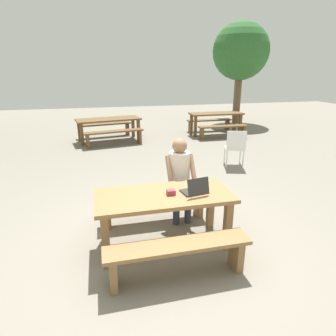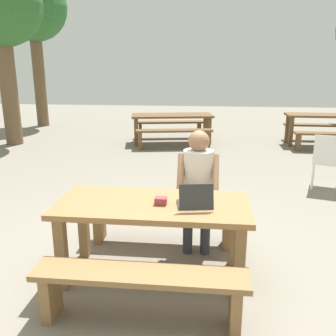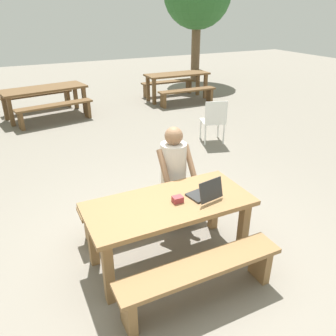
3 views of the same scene
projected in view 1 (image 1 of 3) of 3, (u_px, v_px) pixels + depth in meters
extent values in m
plane|color=gray|center=(164.00, 244.00, 3.79)|extent=(30.00, 30.00, 0.00)
cube|color=olive|center=(164.00, 196.00, 3.56)|extent=(1.70, 0.78, 0.05)
cube|color=olive|center=(106.00, 242.00, 3.25)|extent=(0.09, 0.09, 0.68)
cube|color=olive|center=(228.00, 226.00, 3.58)|extent=(0.09, 0.09, 0.68)
cube|color=olive|center=(104.00, 218.00, 3.78)|extent=(0.09, 0.09, 0.68)
cube|color=olive|center=(210.00, 205.00, 4.12)|extent=(0.09, 0.09, 0.68)
cube|color=olive|center=(178.00, 245.00, 3.06)|extent=(1.60, 0.30, 0.05)
cube|color=olive|center=(113.00, 272.00, 2.97)|extent=(0.08, 0.24, 0.39)
cube|color=olive|center=(236.00, 253.00, 3.28)|extent=(0.08, 0.24, 0.39)
cube|color=olive|center=(154.00, 196.00, 4.26)|extent=(1.60, 0.30, 0.05)
cube|color=olive|center=(108.00, 214.00, 4.18)|extent=(0.08, 0.24, 0.39)
cube|color=olive|center=(198.00, 204.00, 4.49)|extent=(0.08, 0.24, 0.39)
cube|color=#2D2D2D|center=(193.00, 191.00, 3.60)|extent=(0.32, 0.26, 0.02)
cube|color=#2D2D2D|center=(198.00, 187.00, 3.45)|extent=(0.29, 0.11, 0.21)
cube|color=#0F1933|center=(198.00, 187.00, 3.46)|extent=(0.27, 0.09, 0.19)
cube|color=#993338|center=(171.00, 192.00, 3.53)|extent=(0.10, 0.08, 0.06)
cylinder|color=#333847|center=(176.00, 211.00, 4.22)|extent=(0.10, 0.10, 0.43)
cylinder|color=#333847|center=(188.00, 209.00, 4.26)|extent=(0.10, 0.10, 0.43)
cube|color=#333847|center=(181.00, 192.00, 4.24)|extent=(0.28, 0.28, 0.12)
cylinder|color=silver|center=(179.00, 170.00, 4.22)|extent=(0.31, 0.31, 0.55)
cylinder|color=#936B4C|center=(169.00, 171.00, 4.08)|extent=(0.07, 0.32, 0.41)
cylinder|color=#936B4C|center=(193.00, 169.00, 4.16)|extent=(0.07, 0.32, 0.41)
sphere|color=#936B4C|center=(180.00, 146.00, 4.10)|extent=(0.22, 0.22, 0.22)
cube|color=white|center=(234.00, 148.00, 6.79)|extent=(0.55, 0.55, 0.02)
cube|color=white|center=(237.00, 141.00, 6.52)|extent=(0.43, 0.15, 0.45)
cylinder|color=white|center=(240.00, 155.00, 7.03)|extent=(0.04, 0.04, 0.41)
cylinder|color=white|center=(225.00, 155.00, 7.05)|extent=(0.04, 0.04, 0.41)
cylinder|color=white|center=(243.00, 159.00, 6.68)|extent=(0.04, 0.04, 0.41)
cylinder|color=white|center=(227.00, 159.00, 6.70)|extent=(0.04, 0.04, 0.41)
cube|color=brown|center=(108.00, 119.00, 9.09)|extent=(2.10, 1.14, 0.05)
cube|color=brown|center=(82.00, 135.00, 8.61)|extent=(0.10, 0.10, 0.67)
cube|color=brown|center=(138.00, 130.00, 9.29)|extent=(0.10, 0.10, 0.67)
cube|color=brown|center=(79.00, 131.00, 9.12)|extent=(0.10, 0.10, 0.67)
cube|color=brown|center=(133.00, 127.00, 9.81)|extent=(0.10, 0.10, 0.67)
cube|color=brown|center=(114.00, 131.00, 8.60)|extent=(1.82, 0.61, 0.05)
cube|color=brown|center=(88.00, 141.00, 8.36)|extent=(0.12, 0.25, 0.41)
cube|color=brown|center=(139.00, 136.00, 8.97)|extent=(0.12, 0.25, 0.41)
cube|color=brown|center=(105.00, 124.00, 9.75)|extent=(1.82, 0.61, 0.05)
cube|color=brown|center=(81.00, 133.00, 9.52)|extent=(0.12, 0.25, 0.41)
cube|color=brown|center=(127.00, 129.00, 10.13)|extent=(0.12, 0.25, 0.41)
cube|color=brown|center=(216.00, 114.00, 9.98)|extent=(1.87, 0.68, 0.05)
cube|color=brown|center=(195.00, 127.00, 9.72)|extent=(0.09, 0.09, 0.71)
cube|color=brown|center=(240.00, 125.00, 10.07)|extent=(0.09, 0.09, 0.71)
cube|color=brown|center=(191.00, 124.00, 10.14)|extent=(0.09, 0.09, 0.71)
cube|color=brown|center=(234.00, 122.00, 10.50)|extent=(0.09, 0.09, 0.71)
cube|color=brown|center=(223.00, 126.00, 9.50)|extent=(1.68, 0.32, 0.05)
cube|color=brown|center=(202.00, 134.00, 9.42)|extent=(0.08, 0.24, 0.38)
cube|color=brown|center=(243.00, 132.00, 9.73)|extent=(0.08, 0.24, 0.38)
cube|color=brown|center=(209.00, 120.00, 10.68)|extent=(1.68, 0.32, 0.05)
cube|color=brown|center=(190.00, 127.00, 10.59)|extent=(0.08, 0.24, 0.38)
cube|color=brown|center=(227.00, 125.00, 10.91)|extent=(0.08, 0.24, 0.38)
cylinder|color=brown|center=(237.00, 96.00, 12.24)|extent=(0.31, 0.31, 2.22)
sphere|color=#2D662D|center=(241.00, 51.00, 11.65)|extent=(2.30, 2.30, 2.30)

